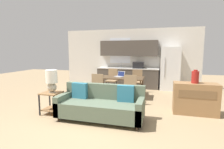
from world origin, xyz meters
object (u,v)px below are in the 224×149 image
object	(u,v)px
dining_table	(120,79)
couch	(101,105)
dining_chair_near_right	(131,88)
side_table	(52,99)
laptop	(120,75)
table_lamp	(52,80)
dining_chair_far_right	(137,80)
refrigerator	(170,69)
dining_chair_far_left	(112,79)
dining_chair_near_left	(99,86)
credenza	(195,99)
vase	(195,77)

from	to	relation	value
dining_table	couch	xyz separation A→B (m)	(0.03, -2.22, -0.32)
dining_chair_near_right	side_table	bearing A→B (deg)	42.76
laptop	table_lamp	bearing A→B (deg)	-92.33
side_table	dining_chair_far_right	xyz separation A→B (m)	(1.90, 2.93, 0.13)
dining_chair_near_right	refrigerator	bearing A→B (deg)	-111.30
refrigerator	dining_chair_near_right	bearing A→B (deg)	-116.76
side_table	dining_chair_far_left	size ratio (longest dim) A/B	0.62
dining_chair_near_right	laptop	distance (m)	1.09
side_table	laptop	xyz separation A→B (m)	(1.33, 2.34, 0.39)
refrigerator	table_lamp	bearing A→B (deg)	-128.25
couch	dining_chair_near_left	size ratio (longest dim) A/B	2.21
couch	credenza	bearing A→B (deg)	24.08
dining_table	side_table	distance (m)	2.61
couch	dining_chair_near_left	distance (m)	1.55
credenza	dining_chair_far_right	size ratio (longest dim) A/B	1.17
dining_chair_far_left	dining_chair_far_right	bearing A→B (deg)	0.09
couch	dining_table	bearing A→B (deg)	90.82
side_table	laptop	size ratio (longest dim) A/B	1.45
dining_table	vase	world-z (taller)	vase
dining_table	dining_chair_far_right	size ratio (longest dim) A/B	1.78
dining_chair_near_right	dining_chair_far_left	bearing A→B (deg)	-50.01
dining_table	credenza	bearing A→B (deg)	-27.37
refrigerator	dining_chair_near_left	bearing A→B (deg)	-132.55
refrigerator	dining_chair_near_left	size ratio (longest dim) A/B	1.96
dining_table	side_table	size ratio (longest dim) A/B	2.88
vase	dining_chair_far_left	world-z (taller)	vase
refrigerator	side_table	xyz separation A→B (m)	(-3.16, -3.95, -0.53)
dining_chair_near_right	dining_chair_far_right	bearing A→B (deg)	-84.45
vase	dining_chair_far_right	world-z (taller)	vase
laptop	credenza	bearing A→B (deg)	-3.09
dining_table	dining_chair_near_right	xyz separation A→B (m)	(0.53, -0.76, -0.14)
dining_table	laptop	world-z (taller)	laptop
refrigerator	dining_chair_far_left	size ratio (longest dim) A/B	1.96
dining_chair_near_left	laptop	size ratio (longest dim) A/B	2.35
laptop	couch	bearing A→B (deg)	-61.78
dining_chair_far_right	dining_chair_near_left	xyz separation A→B (m)	(-1.06, -1.52, 0.00)
side_table	vase	xyz separation A→B (m)	(3.65, 0.98, 0.61)
dining_chair_near_left	credenza	bearing A→B (deg)	175.77
dining_chair_near_left	laptop	distance (m)	1.08
side_table	credenza	distance (m)	3.82
dining_chair_near_right	couch	bearing A→B (deg)	76.70
dining_table	dining_chair_far_left	size ratio (longest dim) A/B	1.78
vase	dining_chair_near_right	bearing A→B (deg)	165.17
credenza	dining_chair_far_right	bearing A→B (deg)	132.86
refrigerator	credenza	distance (m)	3.03
dining_table	side_table	xyz separation A→B (m)	(-1.37, -2.20, -0.28)
side_table	dining_chair_near_left	world-z (taller)	dining_chair_near_left
dining_chair_far_right	dining_chair_far_left	xyz separation A→B (m)	(-1.06, 0.05, 0.00)
refrigerator	side_table	size ratio (longest dim) A/B	3.17
dining_chair_near_right	laptop	world-z (taller)	dining_chair_near_right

